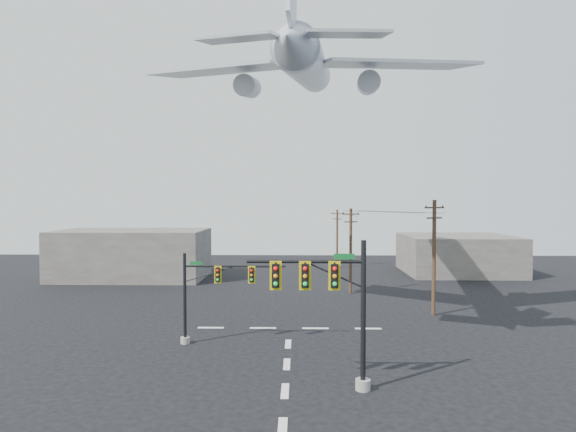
{
  "coord_description": "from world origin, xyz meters",
  "views": [
    {
      "loc": [
        0.65,
        -24.29,
        9.83
      ],
      "look_at": [
        0.05,
        5.0,
        8.81
      ],
      "focal_mm": 30.0,
      "sensor_mm": 36.0,
      "label": 1
    }
  ],
  "objects_px": {
    "signal_mast_near": "(335,307)",
    "utility_pole_b": "(351,249)",
    "utility_pole_a": "(434,255)",
    "airliner": "(307,66)",
    "signal_mast_far": "(207,294)",
    "utility_pole_c": "(337,237)"
  },
  "relations": [
    {
      "from": "airliner",
      "to": "utility_pole_c",
      "type": "bearing_deg",
      "value": -3.31
    },
    {
      "from": "signal_mast_far",
      "to": "airliner",
      "type": "bearing_deg",
      "value": 38.67
    },
    {
      "from": "utility_pole_a",
      "to": "airliner",
      "type": "xyz_separation_m",
      "value": [
        -10.77,
        -2.93,
        15.05
      ]
    },
    {
      "from": "signal_mast_far",
      "to": "utility_pole_a",
      "type": "bearing_deg",
      "value": 25.53
    },
    {
      "from": "utility_pole_b",
      "to": "signal_mast_far",
      "type": "bearing_deg",
      "value": -135.88
    },
    {
      "from": "utility_pole_b",
      "to": "utility_pole_c",
      "type": "relative_size",
      "value": 1.07
    },
    {
      "from": "utility_pole_b",
      "to": "airliner",
      "type": "height_order",
      "value": "airliner"
    },
    {
      "from": "signal_mast_far",
      "to": "utility_pole_c",
      "type": "bearing_deg",
      "value": 72.21
    },
    {
      "from": "signal_mast_near",
      "to": "utility_pole_a",
      "type": "distance_m",
      "value": 18.88
    },
    {
      "from": "signal_mast_near",
      "to": "utility_pole_c",
      "type": "relative_size",
      "value": 0.93
    },
    {
      "from": "utility_pole_a",
      "to": "signal_mast_near",
      "type": "bearing_deg",
      "value": -144.43
    },
    {
      "from": "signal_mast_far",
      "to": "airliner",
      "type": "height_order",
      "value": "airliner"
    },
    {
      "from": "utility_pole_b",
      "to": "airliner",
      "type": "xyz_separation_m",
      "value": [
        -4.76,
        -12.07,
        15.51
      ]
    },
    {
      "from": "signal_mast_near",
      "to": "utility_pole_a",
      "type": "xyz_separation_m",
      "value": [
        9.62,
        16.23,
        0.78
      ]
    },
    {
      "from": "signal_mast_far",
      "to": "airliner",
      "type": "distance_m",
      "value": 18.95
    },
    {
      "from": "utility_pole_a",
      "to": "airliner",
      "type": "distance_m",
      "value": 18.74
    },
    {
      "from": "signal_mast_near",
      "to": "utility_pole_b",
      "type": "distance_m",
      "value": 25.63
    },
    {
      "from": "signal_mast_near",
      "to": "utility_pole_a",
      "type": "height_order",
      "value": "utility_pole_a"
    },
    {
      "from": "utility_pole_b",
      "to": "utility_pole_c",
      "type": "bearing_deg",
      "value": 77.11
    },
    {
      "from": "signal_mast_near",
      "to": "airliner",
      "type": "distance_m",
      "value": 20.71
    },
    {
      "from": "signal_mast_near",
      "to": "utility_pole_b",
      "type": "relative_size",
      "value": 0.87
    },
    {
      "from": "utility_pole_c",
      "to": "utility_pole_a",
      "type": "bearing_deg",
      "value": -75.59
    }
  ]
}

